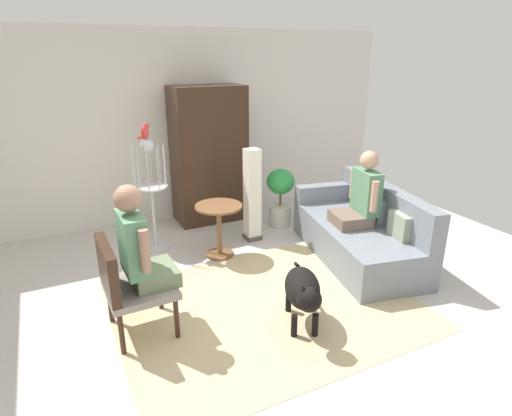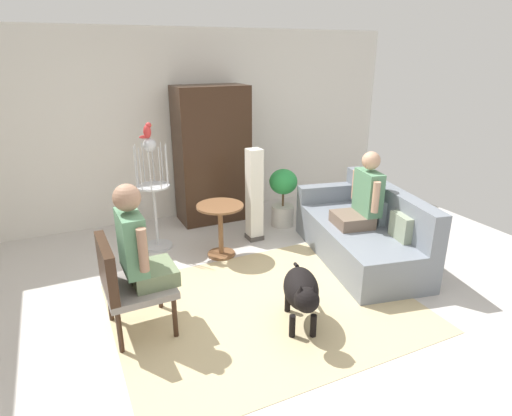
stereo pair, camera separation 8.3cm
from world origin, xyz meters
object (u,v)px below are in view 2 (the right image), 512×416
object	(u,v)px
couch	(362,233)
armchair	(124,280)
bird_cage_stand	(154,194)
column_lamp	(254,196)
parrot	(147,131)
potted_plant	(283,194)
person_on_armchair	(138,245)
armoire_cabinet	(212,155)
round_end_table	(220,223)
dog	(302,291)
person_on_couch	(363,197)

from	to	relation	value
couch	armchair	xyz separation A→B (m)	(-2.81, -0.32, 0.22)
bird_cage_stand	column_lamp	xyz separation A→B (m)	(1.22, -0.30, -0.11)
parrot	potted_plant	bearing A→B (deg)	-1.13
couch	armchair	world-z (taller)	armchair
person_on_armchair	column_lamp	distance (m)	2.20
potted_plant	column_lamp	world-z (taller)	column_lamp
column_lamp	armoire_cabinet	world-z (taller)	armoire_cabinet
round_end_table	column_lamp	world-z (taller)	column_lamp
potted_plant	column_lamp	size ratio (longest dim) A/B	0.68
bird_cage_stand	couch	bearing A→B (deg)	-31.51
dog	armoire_cabinet	size ratio (longest dim) A/B	0.44
person_on_armchair	potted_plant	xyz separation A→B (m)	(2.29, 1.61, -0.35)
parrot	column_lamp	bearing A→B (deg)	-13.45
person_on_armchair	parrot	xyz separation A→B (m)	(0.49, 1.64, 0.66)
bird_cage_stand	column_lamp	world-z (taller)	bird_cage_stand
round_end_table	parrot	xyz separation A→B (m)	(-0.66, 0.57, 1.06)
bird_cage_stand	potted_plant	world-z (taller)	bird_cage_stand
round_end_table	column_lamp	bearing A→B (deg)	25.30
column_lamp	person_on_couch	bearing A→B (deg)	-49.68
armchair	armoire_cabinet	world-z (taller)	armoire_cabinet
person_on_couch	parrot	xyz separation A→B (m)	(-2.13, 1.35, 0.71)
person_on_armchair	parrot	bearing A→B (deg)	73.56
round_end_table	column_lamp	distance (m)	0.66
person_on_couch	armoire_cabinet	xyz separation A→B (m)	(-1.11, 2.01, 0.19)
person_on_couch	person_on_armchair	bearing A→B (deg)	-173.54
person_on_couch	person_on_armchair	xyz separation A→B (m)	(-2.61, -0.30, 0.05)
couch	bird_cage_stand	xyz separation A→B (m)	(-2.17, 1.33, 0.41)
couch	person_on_armchair	xyz separation A→B (m)	(-2.67, -0.31, 0.52)
person_on_armchair	round_end_table	bearing A→B (deg)	43.20
armchair	round_end_table	distance (m)	1.68
potted_plant	armoire_cabinet	distance (m)	1.16
potted_plant	armoire_cabinet	world-z (taller)	armoire_cabinet
person_on_couch	round_end_table	bearing A→B (deg)	152.04
couch	person_on_couch	world-z (taller)	person_on_couch
armchair	parrot	bearing A→B (deg)	69.20
armchair	parrot	world-z (taller)	parrot
round_end_table	bird_cage_stand	xyz separation A→B (m)	(-0.65, 0.57, 0.28)
person_on_couch	round_end_table	world-z (taller)	person_on_couch
armchair	parrot	xyz separation A→B (m)	(0.63, 1.65, 0.96)
person_on_armchair	column_lamp	bearing A→B (deg)	38.06
person_on_couch	column_lamp	bearing A→B (deg)	130.32
armchair	person_on_couch	bearing A→B (deg)	6.20
couch	bird_cage_stand	size ratio (longest dim) A/B	1.49
potted_plant	bird_cage_stand	bearing A→B (deg)	178.86
person_on_couch	dog	distance (m)	1.66
person_on_couch	armoire_cabinet	size ratio (longest dim) A/B	0.45
round_end_table	couch	bearing A→B (deg)	-26.58
person_on_couch	dog	size ratio (longest dim) A/B	1.03
potted_plant	couch	bearing A→B (deg)	-73.77
armchair	column_lamp	distance (m)	2.30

